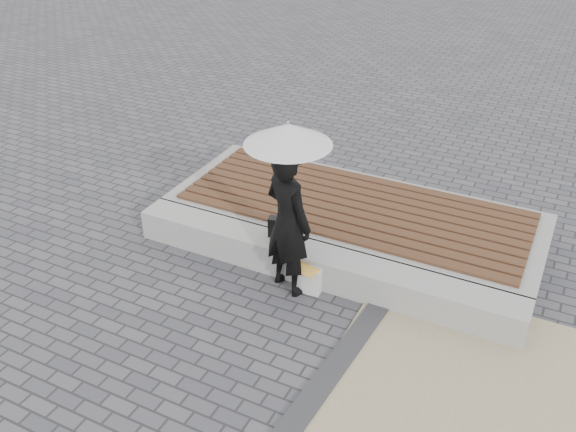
# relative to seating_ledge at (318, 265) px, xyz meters

# --- Properties ---
(ground) EXTENTS (80.00, 80.00, 0.00)m
(ground) POSITION_rel_seating_ledge_xyz_m (0.00, -1.60, -0.20)
(ground) COLOR #4A4A4F
(ground) RESTS_ON ground
(edging_band) EXTENTS (0.61, 5.20, 0.04)m
(edging_band) POSITION_rel_seating_ledge_xyz_m (0.75, -2.10, -0.18)
(edging_band) COLOR #323235
(edging_band) RESTS_ON ground
(seating_ledge) EXTENTS (5.00, 0.45, 0.40)m
(seating_ledge) POSITION_rel_seating_ledge_xyz_m (0.00, 0.00, 0.00)
(seating_ledge) COLOR #A5A5A0
(seating_ledge) RESTS_ON ground
(timber_platform) EXTENTS (5.00, 2.00, 0.40)m
(timber_platform) POSITION_rel_seating_ledge_xyz_m (0.00, 1.20, 0.00)
(timber_platform) COLOR gray
(timber_platform) RESTS_ON ground
(timber_decking) EXTENTS (4.60, 1.80, 0.04)m
(timber_decking) POSITION_rel_seating_ledge_xyz_m (0.00, 1.20, 0.22)
(timber_decking) COLOR #512E1E
(timber_decking) RESTS_ON timber_platform
(woman) EXTENTS (0.78, 0.66, 1.83)m
(woman) POSITION_rel_seating_ledge_xyz_m (-0.25, -0.31, 0.72)
(woman) COLOR black
(woman) RESTS_ON ground
(parasol) EXTENTS (0.96, 0.96, 1.23)m
(parasol) POSITION_rel_seating_ledge_xyz_m (-0.25, -0.31, 1.81)
(parasol) COLOR #A4A4A9
(parasol) RESTS_ON ground
(handbag) EXTENTS (0.38, 0.21, 0.26)m
(handbag) POSITION_rel_seating_ledge_xyz_m (-0.53, 0.11, 0.33)
(handbag) COLOR black
(handbag) RESTS_ON seating_ledge
(canvas_tote) EXTENTS (0.33, 0.16, 0.34)m
(canvas_tote) POSITION_rel_seating_ledge_xyz_m (0.00, -0.30, -0.03)
(canvas_tote) COLOR silver
(canvas_tote) RESTS_ON ground
(magazine) EXTENTS (0.30, 0.25, 0.01)m
(magazine) POSITION_rel_seating_ledge_xyz_m (0.00, -0.35, 0.15)
(magazine) COLOR #D04A2D
(magazine) RESTS_ON canvas_tote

